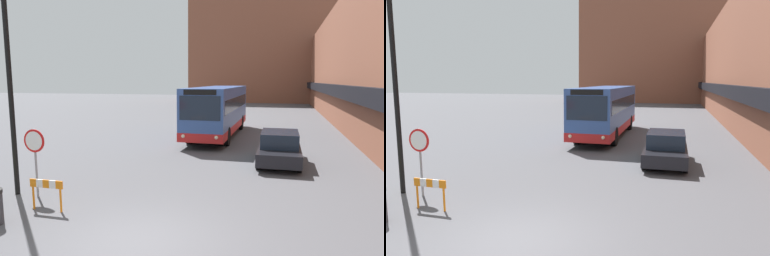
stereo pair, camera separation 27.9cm
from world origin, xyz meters
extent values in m
plane|color=#515156|center=(0.00, 0.00, 0.00)|extent=(160.00, 160.00, 0.00)
cube|color=brown|center=(10.00, 24.00, 5.27)|extent=(5.00, 60.00, 10.54)
cube|color=black|center=(7.25, 24.00, 3.05)|extent=(0.50, 60.00, 0.90)
cube|color=brown|center=(0.00, 55.53, 9.03)|extent=(26.00, 8.00, 18.06)
cube|color=#335193|center=(-0.98, 16.08, 1.93)|extent=(2.55, 11.16, 2.90)
cube|color=red|center=(-0.98, 16.08, 0.73)|extent=(2.57, 11.18, 0.51)
cube|color=#192333|center=(-0.98, 16.08, 2.33)|extent=(2.57, 10.27, 0.80)
cube|color=#192333|center=(-0.98, 10.49, 2.36)|extent=(2.24, 0.03, 1.31)
cube|color=black|center=(-0.98, 10.49, 3.20)|extent=(1.78, 0.03, 0.28)
sphere|color=#F2EAC6|center=(-1.90, 10.48, 0.83)|extent=(0.20, 0.20, 0.20)
sphere|color=#F2EAC6|center=(-0.06, 10.48, 0.83)|extent=(0.20, 0.20, 0.20)
cylinder|color=black|center=(-2.13, 12.62, 0.56)|extent=(0.28, 1.12, 1.12)
cylinder|color=black|center=(0.17, 12.62, 0.56)|extent=(0.28, 1.12, 1.12)
cylinder|color=black|center=(-2.13, 19.54, 0.56)|extent=(0.28, 1.12, 1.12)
cylinder|color=black|center=(0.17, 19.54, 0.56)|extent=(0.28, 1.12, 1.12)
cube|color=black|center=(3.20, 8.89, 0.54)|extent=(1.86, 4.24, 0.56)
cube|color=#192333|center=(3.20, 8.99, 1.15)|extent=(1.64, 2.33, 0.67)
cylinder|color=black|center=(4.05, 7.57, 0.33)|extent=(0.20, 0.66, 0.66)
cylinder|color=black|center=(2.35, 7.57, 0.33)|extent=(0.20, 0.66, 0.66)
cylinder|color=black|center=(4.05, 10.20, 0.33)|extent=(0.20, 0.66, 0.66)
cylinder|color=black|center=(2.35, 10.20, 0.33)|extent=(0.20, 0.66, 0.66)
cylinder|color=gray|center=(-4.49, 2.17, 1.13)|extent=(0.07, 0.07, 2.27)
cylinder|color=red|center=(-4.49, 2.15, 1.89)|extent=(0.76, 0.03, 0.76)
cylinder|color=white|center=(-4.49, 2.13, 1.89)|extent=(0.62, 0.01, 0.62)
cylinder|color=black|center=(-5.34, 2.21, 3.70)|extent=(0.16, 0.16, 7.39)
cylinder|color=orange|center=(-3.83, 1.18, 0.35)|extent=(0.06, 0.06, 0.70)
cylinder|color=orange|center=(-2.89, 1.18, 0.35)|extent=(0.06, 0.06, 0.70)
cube|color=orange|center=(-3.80, 1.18, 0.82)|extent=(0.22, 0.04, 0.24)
cube|color=white|center=(-3.58, 1.18, 0.82)|extent=(0.22, 0.04, 0.24)
cube|color=orange|center=(-3.36, 1.18, 0.82)|extent=(0.22, 0.04, 0.24)
cube|color=white|center=(-3.14, 1.18, 0.82)|extent=(0.22, 0.04, 0.24)
cube|color=orange|center=(-2.92, 1.18, 0.82)|extent=(0.22, 0.04, 0.24)
camera|label=1|loc=(3.27, -7.10, 3.84)|focal=32.00mm
camera|label=2|loc=(3.54, -7.03, 3.84)|focal=32.00mm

